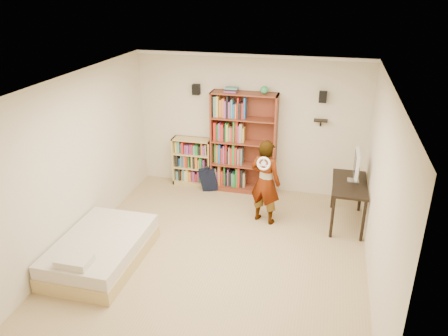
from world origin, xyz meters
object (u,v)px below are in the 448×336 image
(person, at_px, (265,182))
(tall_bookshelf, at_px, (244,143))
(computer_desk, at_px, (347,203))
(low_bookshelf, at_px, (192,162))
(daybed, at_px, (101,247))

(person, bearing_deg, tall_bookshelf, -43.02)
(tall_bookshelf, height_order, person, tall_bookshelf)
(tall_bookshelf, height_order, computer_desk, tall_bookshelf)
(low_bookshelf, bearing_deg, person, -34.54)
(low_bookshelf, distance_m, daybed, 3.04)
(low_bookshelf, height_order, person, person)
(tall_bookshelf, bearing_deg, person, -61.36)
(computer_desk, relative_size, person, 0.76)
(daybed, bearing_deg, computer_desk, 30.12)
(tall_bookshelf, relative_size, low_bookshelf, 2.02)
(tall_bookshelf, relative_size, daybed, 1.13)
(tall_bookshelf, bearing_deg, low_bookshelf, 178.09)
(low_bookshelf, xyz_separation_m, person, (1.69, -1.16, 0.26))
(daybed, bearing_deg, low_bookshelf, 80.60)
(tall_bookshelf, xyz_separation_m, person, (0.62, -1.13, -0.25))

